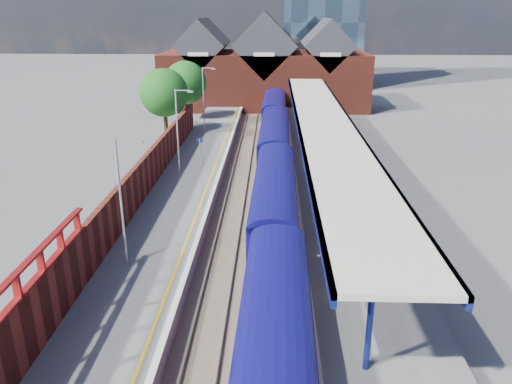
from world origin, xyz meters
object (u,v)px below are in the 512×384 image
lamp_post_b (123,195)px  parked_car_blue (378,210)px  lamp_post_c (179,126)px  lamp_post_d (205,95)px  platform_sign (200,147)px  parked_car_dark (374,238)px  parked_car_red (378,233)px  parked_car_silver (381,271)px  train (275,160)px

lamp_post_b → parked_car_blue: size_ratio=1.66×
lamp_post_c → parked_car_blue: (14.64, -9.27, -3.41)m
lamp_post_d → platform_sign: bearing=-84.4°
lamp_post_b → lamp_post_d: (0.00, 32.00, 0.00)m
parked_car_blue → lamp_post_d: bearing=37.6°
parked_car_dark → parked_car_red: bearing=-42.6°
parked_car_dark → parked_car_silver: bearing=156.2°
parked_car_dark → parked_car_blue: parked_car_dark is taller
lamp_post_d → parked_car_red: (13.94, -28.87, -3.38)m
parked_car_blue → lamp_post_c: bearing=65.2°
lamp_post_b → parked_car_blue: lamp_post_b is taller
platform_sign → parked_car_silver: 23.00m
lamp_post_c → parked_car_red: (13.94, -12.87, -3.38)m
parked_car_silver → parked_car_blue: parked_car_silver is taller
lamp_post_b → parked_car_silver: bearing=-7.5°
parked_car_red → parked_car_blue: bearing=-3.5°
train → parked_car_blue: size_ratio=15.63×
lamp_post_c → parked_car_blue: lamp_post_c is taller
train → lamp_post_c: 8.37m
lamp_post_d → parked_car_blue: lamp_post_d is taller
train → platform_sign: size_ratio=26.38×
lamp_post_c → platform_sign: bearing=55.7°
platform_sign → parked_car_blue: 17.45m
lamp_post_c → lamp_post_d: size_ratio=1.00×
parked_car_red → lamp_post_c: bearing=54.8°
lamp_post_d → parked_car_red: bearing=-64.2°
lamp_post_c → platform_sign: (1.36, 2.00, -2.30)m
lamp_post_c → train: bearing=2.2°
lamp_post_d → platform_sign: size_ratio=2.80×
parked_car_dark → lamp_post_d: bearing=7.1°
parked_car_silver → parked_car_dark: parked_car_silver is taller
parked_car_dark → train: bearing=4.9°
parked_car_dark → parked_car_blue: (1.05, 4.35, -0.02)m
train → platform_sign: platform_sign is taller
lamp_post_b → parked_car_red: (13.94, 3.13, -3.38)m
lamp_post_b → lamp_post_c: bearing=90.0°
lamp_post_c → platform_sign: 3.34m
lamp_post_d → train: bearing=-63.4°
lamp_post_d → parked_car_blue: 29.41m
lamp_post_d → parked_car_red: lamp_post_d is taller
lamp_post_b → train: bearing=64.3°
parked_car_dark → parked_car_blue: size_ratio=0.99×
train → lamp_post_b: lamp_post_b is taller
lamp_post_b → parked_car_red: lamp_post_b is taller
lamp_post_d → parked_car_red: size_ratio=1.96×
platform_sign → train: bearing=-14.6°
parked_car_silver → parked_car_dark: 4.14m
train → lamp_post_b: (-7.86, -16.30, 2.87)m
train → parked_car_silver: bearing=-73.7°
parked_car_blue → parked_car_dark: bearing=173.9°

